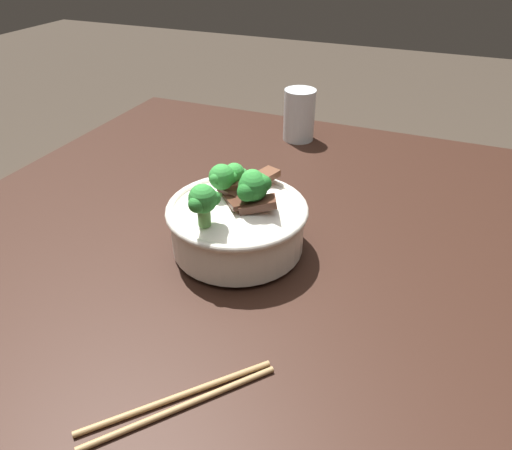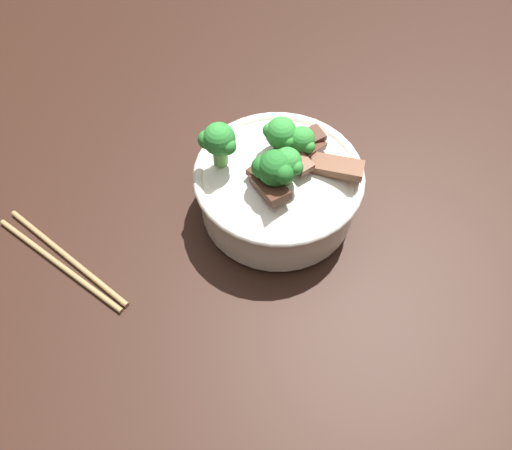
# 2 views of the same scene
# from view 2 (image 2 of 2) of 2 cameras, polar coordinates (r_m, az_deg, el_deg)

# --- Properties ---
(ground) EXTENTS (10.00, 10.00, 0.00)m
(ground) POSITION_cam_2_polar(r_m,az_deg,el_deg) (1.40, 0.24, -17.12)
(ground) COLOR #3D3328
(dining_table) EXTENTS (1.22, 1.07, 0.77)m
(dining_table) POSITION_cam_2_polar(r_m,az_deg,el_deg) (0.78, 0.42, -2.84)
(dining_table) COLOR black
(dining_table) RESTS_ON ground
(rice_bowl) EXTENTS (0.21, 0.21, 0.15)m
(rice_bowl) POSITION_cam_2_polar(r_m,az_deg,el_deg) (0.65, 2.43, 4.82)
(rice_bowl) COLOR silver
(rice_bowl) RESTS_ON dining_table
(chopsticks_pair) EXTENTS (0.18, 0.16, 0.01)m
(chopsticks_pair) POSITION_cam_2_polar(r_m,az_deg,el_deg) (0.69, -20.76, -3.69)
(chopsticks_pair) COLOR #9E7A4C
(chopsticks_pair) RESTS_ON dining_table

